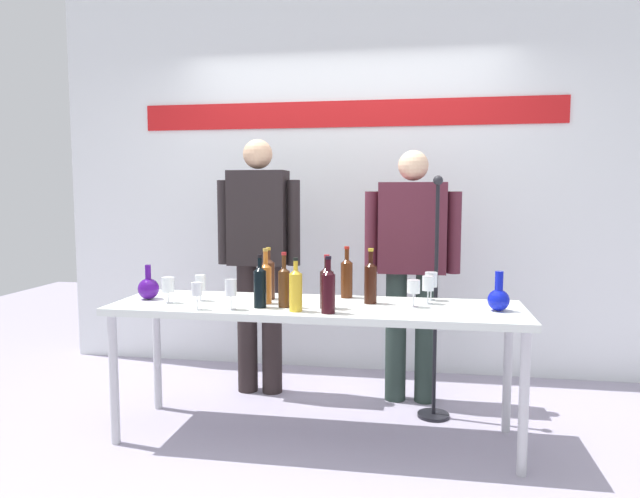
{
  "coord_description": "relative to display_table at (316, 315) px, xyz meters",
  "views": [
    {
      "loc": [
        0.57,
        -3.18,
        1.42
      ],
      "look_at": [
        0.0,
        0.15,
        1.08
      ],
      "focal_mm": 32.62,
      "sensor_mm": 36.0,
      "label": 1
    }
  ],
  "objects": [
    {
      "name": "ground_plane",
      "position": [
        0.0,
        0.0,
        -0.72
      ],
      "size": [
        10.0,
        10.0,
        0.0
      ],
      "primitive_type": "plane",
      "color": "#A39BB1"
    },
    {
      "name": "back_wall",
      "position": [
        0.0,
        1.39,
        0.79
      ],
      "size": [
        4.66,
        0.11,
        3.0
      ],
      "color": "white",
      "rests_on": "ground"
    },
    {
      "name": "display_table",
      "position": [
        0.0,
        0.0,
        0.0
      ],
      "size": [
        2.31,
        0.64,
        0.78
      ],
      "color": "white",
      "rests_on": "ground"
    },
    {
      "name": "decanter_blue_left",
      "position": [
        -1.0,
        -0.01,
        0.13
      ],
      "size": [
        0.12,
        0.12,
        0.21
      ],
      "color": "#451082",
      "rests_on": "display_table"
    },
    {
      "name": "decanter_blue_right",
      "position": [
        0.99,
        -0.01,
        0.13
      ],
      "size": [
        0.12,
        0.12,
        0.21
      ],
      "color": "#0D19BA",
      "rests_on": "display_table"
    },
    {
      "name": "presenter_left",
      "position": [
        -0.53,
        0.7,
        0.29
      ],
      "size": [
        0.59,
        0.22,
        1.77
      ],
      "color": "black",
      "rests_on": "ground"
    },
    {
      "name": "presenter_right",
      "position": [
        0.53,
        0.7,
        0.25
      ],
      "size": [
        0.63,
        0.22,
        1.68
      ],
      "color": "#283731",
      "rests_on": "ground"
    },
    {
      "name": "wine_bottle_0",
      "position": [
        -0.29,
        -0.13,
        0.19
      ],
      "size": [
        0.07,
        0.07,
        0.29
      ],
      "color": "black",
      "rests_on": "display_table"
    },
    {
      "name": "wine_bottle_1",
      "position": [
        0.11,
        -0.22,
        0.19
      ],
      "size": [
        0.07,
        0.07,
        0.3
      ],
      "color": "black",
      "rests_on": "display_table"
    },
    {
      "name": "wine_bottle_2",
      "position": [
        0.15,
        0.25,
        0.19
      ],
      "size": [
        0.07,
        0.07,
        0.31
      ],
      "color": "#50240E",
      "rests_on": "display_table"
    },
    {
      "name": "wine_bottle_3",
      "position": [
        0.3,
        0.09,
        0.19
      ],
      "size": [
        0.07,
        0.07,
        0.32
      ],
      "color": "black",
      "rests_on": "display_table"
    },
    {
      "name": "wine_bottle_4",
      "position": [
        0.08,
        -0.09,
        0.19
      ],
      "size": [
        0.07,
        0.07,
        0.3
      ],
      "color": "black",
      "rests_on": "display_table"
    },
    {
      "name": "wine_bottle_5",
      "position": [
        -0.28,
        -0.02,
        0.19
      ],
      "size": [
        0.07,
        0.07,
        0.31
      ],
      "color": "orange",
      "rests_on": "display_table"
    },
    {
      "name": "wine_bottle_6",
      "position": [
        -0.16,
        -0.1,
        0.19
      ],
      "size": [
        0.06,
        0.06,
        0.31
      ],
      "color": "#4D2B13",
      "rests_on": "display_table"
    },
    {
      "name": "wine_bottle_7",
      "position": [
        -0.07,
        -0.2,
        0.18
      ],
      "size": [
        0.07,
        0.07,
        0.29
      ],
      "color": "gold",
      "rests_on": "display_table"
    },
    {
      "name": "wine_bottle_8",
      "position": [
        -0.3,
        0.12,
        0.19
      ],
      "size": [
        0.08,
        0.08,
        0.31
      ],
      "color": "#492717",
      "rests_on": "display_table"
    },
    {
      "name": "wine_glass_left_0",
      "position": [
        -0.43,
        -0.22,
        0.18
      ],
      "size": [
        0.06,
        0.06,
        0.17
      ],
      "color": "white",
      "rests_on": "display_table"
    },
    {
      "name": "wine_glass_left_1",
      "position": [
        -0.84,
        -0.09,
        0.17
      ],
      "size": [
        0.07,
        0.07,
        0.15
      ],
      "color": "white",
      "rests_on": "display_table"
    },
    {
      "name": "wine_glass_left_2",
      "position": [
        -0.61,
        -0.25,
        0.17
      ],
      "size": [
        0.06,
        0.06,
        0.15
      ],
      "color": "white",
      "rests_on": "display_table"
    },
    {
      "name": "wine_glass_left_3",
      "position": [
        -0.68,
        0.0,
        0.17
      ],
      "size": [
        0.06,
        0.06,
        0.15
      ],
      "color": "white",
      "rests_on": "display_table"
    },
    {
      "name": "wine_glass_right_0",
      "position": [
        0.64,
        0.24,
        0.18
      ],
      "size": [
        0.07,
        0.07,
        0.17
      ],
      "color": "white",
      "rests_on": "display_table"
    },
    {
      "name": "wine_glass_right_1",
      "position": [
        0.54,
        0.02,
        0.17
      ],
      "size": [
        0.07,
        0.07,
        0.15
      ],
      "color": "white",
      "rests_on": "display_table"
    },
    {
      "name": "wine_glass_right_2",
      "position": [
        0.63,
        0.13,
        0.18
      ],
      "size": [
        0.07,
        0.07,
        0.16
      ],
      "color": "white",
      "rests_on": "display_table"
    },
    {
      "name": "microphone_stand",
      "position": [
        0.68,
        0.43,
        -0.21
      ],
      "size": [
        0.2,
        0.2,
        1.51
      ],
      "color": "black",
      "rests_on": "ground"
    }
  ]
}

